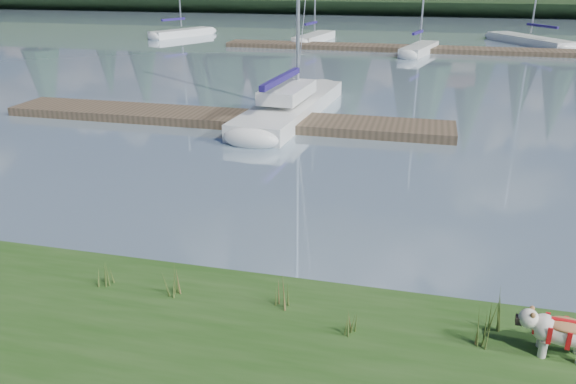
# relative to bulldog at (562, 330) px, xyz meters

# --- Properties ---
(ground) EXTENTS (200.00, 200.00, 0.00)m
(ground) POSITION_rel_bulldog_xyz_m (-4.88, 32.60, -0.72)
(ground) COLOR #7F97AA
(ground) RESTS_ON ground
(bulldog) EXTENTS (0.99, 0.47, 0.59)m
(bulldog) POSITION_rel_bulldog_xyz_m (0.00, 0.00, 0.00)
(bulldog) COLOR silver
(bulldog) RESTS_ON bank
(sailboat_main) EXTENTS (2.51, 9.54, 13.51)m
(sailboat_main) POSITION_rel_bulldog_xyz_m (-6.69, 13.93, -0.30)
(sailboat_main) COLOR white
(sailboat_main) RESTS_ON ground
(dock_near) EXTENTS (16.00, 2.00, 0.30)m
(dock_near) POSITION_rel_bulldog_xyz_m (-8.88, 11.60, -0.57)
(dock_near) COLOR #4C3D2C
(dock_near) RESTS_ON ground
(dock_far) EXTENTS (26.00, 2.20, 0.30)m
(dock_far) POSITION_rel_bulldog_xyz_m (-2.88, 32.60, -0.57)
(dock_far) COLOR #4C3D2C
(dock_far) RESTS_ON ground
(sailboat_bg_0) EXTENTS (3.91, 6.65, 9.85)m
(sailboat_bg_0) POSITION_rel_bulldog_xyz_m (-21.39, 37.53, -0.39)
(sailboat_bg_0) COLOR white
(sailboat_bg_0) RESTS_ON ground
(sailboat_bg_1) EXTENTS (2.32, 6.98, 10.36)m
(sailboat_bg_1) POSITION_rel_bulldog_xyz_m (-10.38, 36.76, -0.39)
(sailboat_bg_1) COLOR white
(sailboat_bg_1) RESTS_ON ground
(sailboat_bg_2) EXTENTS (2.58, 6.31, 9.51)m
(sailboat_bg_2) POSITION_rel_bulldog_xyz_m (-2.47, 31.77, -0.39)
(sailboat_bg_2) COLOR white
(sailboat_bg_2) RESTS_ON ground
(sailboat_bg_3) EXTENTS (5.92, 8.66, 13.04)m
(sailboat_bg_3) POSITION_rel_bulldog_xyz_m (4.67, 38.83, -0.40)
(sailboat_bg_3) COLOR white
(sailboat_bg_3) RESTS_ON ground
(weed_0) EXTENTS (0.17, 0.14, 0.57)m
(weed_0) POSITION_rel_bulldog_xyz_m (-5.45, 0.13, -0.13)
(weed_0) COLOR #475B23
(weed_0) RESTS_ON bank
(weed_1) EXTENTS (0.17, 0.14, 0.57)m
(weed_1) POSITION_rel_bulldog_xyz_m (-3.76, 0.22, -0.13)
(weed_1) COLOR #475B23
(weed_1) RESTS_ON bank
(weed_2) EXTENTS (0.17, 0.14, 0.76)m
(weed_2) POSITION_rel_bulldog_xyz_m (-0.78, 0.32, -0.05)
(weed_2) COLOR #475B23
(weed_2) RESTS_ON bank
(weed_3) EXTENTS (0.17, 0.14, 0.51)m
(weed_3) POSITION_rel_bulldog_xyz_m (-6.63, 0.17, -0.15)
(weed_3) COLOR #475B23
(weed_3) RESTS_ON bank
(weed_4) EXTENTS (0.17, 0.14, 0.47)m
(weed_4) POSITION_rel_bulldog_xyz_m (-2.70, -0.21, -0.17)
(weed_4) COLOR #475B23
(weed_4) RESTS_ON bank
(weed_5) EXTENTS (0.17, 0.14, 0.67)m
(weed_5) POSITION_rel_bulldog_xyz_m (-0.96, -0.08, -0.09)
(weed_5) COLOR #475B23
(weed_5) RESTS_ON bank
(mud_lip) EXTENTS (60.00, 0.50, 0.14)m
(mud_lip) POSITION_rel_bulldog_xyz_m (-4.88, 1.00, -0.65)
(mud_lip) COLOR #33281C
(mud_lip) RESTS_ON ground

